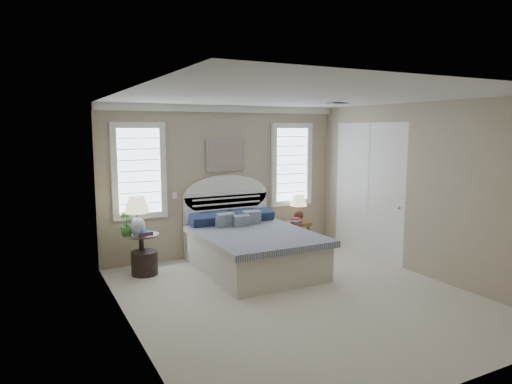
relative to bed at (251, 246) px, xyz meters
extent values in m
cube|color=beige|center=(0.00, -1.46, -0.39)|extent=(4.50, 5.00, 0.01)
cube|color=silver|center=(0.00, -1.46, 2.31)|extent=(4.50, 5.00, 0.01)
cube|color=tan|center=(0.00, 1.04, 0.96)|extent=(4.50, 0.02, 2.70)
cube|color=tan|center=(-2.25, -1.46, 0.96)|extent=(0.02, 5.00, 2.70)
cube|color=tan|center=(2.25, -1.46, 0.96)|extent=(0.02, 5.00, 2.70)
cube|color=white|center=(0.00, 1.00, 2.25)|extent=(4.50, 0.08, 0.12)
cube|color=#B2B2B2|center=(1.20, -0.66, 2.29)|extent=(0.30, 0.20, 0.02)
cube|color=white|center=(-0.95, 1.03, 0.76)|extent=(0.08, 0.01, 0.12)
cube|color=#C5E1F9|center=(-1.55, 1.02, 1.21)|extent=(0.90, 0.06, 1.60)
cube|color=#C5E1F9|center=(1.40, 1.02, 1.21)|extent=(0.90, 0.06, 1.60)
cube|color=silver|center=(0.00, 1.00, 1.43)|extent=(0.74, 0.04, 0.58)
cube|color=white|center=(2.23, -0.26, 0.81)|extent=(0.02, 1.80, 2.40)
cube|color=silver|center=(0.00, -0.13, -0.11)|extent=(1.60, 2.10, 0.55)
cube|color=navy|center=(0.00, -0.18, 0.20)|extent=(1.72, 2.15, 0.10)
cube|color=white|center=(0.00, 0.98, 0.16)|extent=(1.62, 0.08, 1.10)
cube|color=#1E294C|center=(-0.40, 0.70, 0.34)|extent=(0.75, 0.31, 0.23)
cube|color=#1E294C|center=(0.40, 0.70, 0.34)|extent=(0.75, 0.31, 0.23)
cube|color=#354C78|center=(-0.25, 0.47, 0.32)|extent=(0.33, 0.20, 0.34)
cube|color=#354C78|center=(0.25, 0.47, 0.32)|extent=(0.33, 0.20, 0.34)
cube|color=#354C78|center=(0.00, 0.37, 0.30)|extent=(0.28, 0.14, 0.29)
cylinder|color=black|center=(-1.65, 0.59, -0.37)|extent=(0.32, 0.32, 0.03)
cylinder|color=black|center=(-1.65, 0.59, -0.09)|extent=(0.08, 0.08, 0.60)
cylinder|color=silver|center=(-1.65, 0.59, 0.23)|extent=(0.56, 0.56, 0.02)
cube|color=brown|center=(1.30, 0.69, 0.11)|extent=(0.50, 0.40, 0.06)
cube|color=brown|center=(1.30, 0.69, -0.21)|extent=(0.44, 0.34, 0.03)
cube|color=brown|center=(1.10, 0.54, -0.15)|extent=(0.04, 0.04, 0.47)
cube|color=brown|center=(1.10, 0.84, -0.15)|extent=(0.04, 0.04, 0.47)
cube|color=brown|center=(1.50, 0.54, -0.15)|extent=(0.04, 0.04, 0.47)
cube|color=brown|center=(1.50, 0.84, -0.15)|extent=(0.04, 0.04, 0.47)
cylinder|color=black|center=(-1.64, 0.48, -0.20)|extent=(0.47, 0.47, 0.38)
cylinder|color=silver|center=(-1.71, 0.56, 0.26)|extent=(0.13, 0.13, 0.03)
ellipsoid|color=silver|center=(-1.71, 0.56, 0.38)|extent=(0.24, 0.24, 0.29)
cylinder|color=gold|center=(-1.71, 0.56, 0.56)|extent=(0.03, 0.03, 0.11)
cylinder|color=black|center=(1.39, 0.73, 0.16)|extent=(0.13, 0.13, 0.03)
ellipsoid|color=black|center=(1.39, 0.73, 0.26)|extent=(0.25, 0.25, 0.24)
cylinder|color=gold|center=(1.39, 0.73, 0.41)|extent=(0.03, 0.03, 0.09)
imported|color=#357C31|center=(-1.87, 0.61, 0.43)|extent=(0.26, 0.26, 0.37)
cube|color=maroon|center=(-1.60, 0.50, 0.26)|extent=(0.21, 0.16, 0.03)
cube|color=navy|center=(-1.60, 0.50, 0.29)|extent=(0.20, 0.15, 0.03)
cube|color=maroon|center=(1.23, 0.54, 0.16)|extent=(0.24, 0.21, 0.03)
cube|color=navy|center=(1.23, 0.54, 0.19)|extent=(0.23, 0.20, 0.03)
cube|color=beige|center=(1.23, 0.54, 0.21)|extent=(0.21, 0.19, 0.03)
cube|color=maroon|center=(1.23, 0.54, 0.24)|extent=(0.20, 0.17, 0.03)
camera|label=1|loc=(-3.29, -6.52, 1.90)|focal=32.00mm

